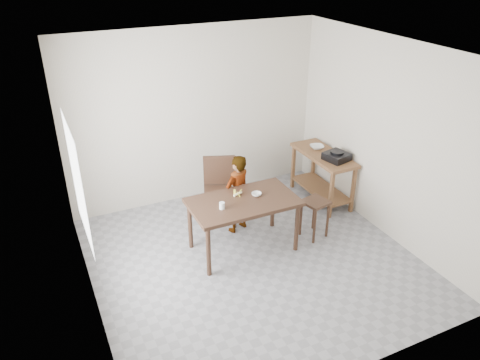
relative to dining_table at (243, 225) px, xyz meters
name	(u,v)px	position (x,y,z in m)	size (l,w,h in m)	color
floor	(253,261)	(0.00, -0.30, -0.40)	(4.00, 4.00, 0.04)	gray
ceiling	(256,50)	(0.00, -0.30, 2.35)	(4.00, 4.00, 0.04)	white
wall_back	(195,116)	(0.00, 1.72, 0.98)	(4.00, 0.04, 2.70)	beige
wall_front	(364,263)	(0.00, -2.32, 0.98)	(4.00, 0.04, 2.70)	beige
wall_left	(78,205)	(-2.02, -0.30, 0.98)	(0.04, 4.00, 2.70)	beige
wall_right	(388,140)	(2.02, -0.30, 0.98)	(0.04, 4.00, 2.70)	beige
window_pane	(77,182)	(-1.97, -0.10, 1.12)	(0.02, 1.10, 1.30)	white
dining_table	(243,225)	(0.00, 0.00, 0.00)	(1.40, 0.80, 0.75)	#372217
prep_counter	(322,177)	(1.72, 0.70, 0.03)	(0.50, 1.20, 0.80)	brown
child	(237,194)	(0.13, 0.46, 0.21)	(0.43, 0.28, 1.17)	white
dining_chair	(220,192)	(0.00, 0.77, 0.11)	(0.47, 0.47, 0.97)	#372217
stool	(314,218)	(1.03, -0.14, -0.09)	(0.32, 0.32, 0.56)	#372217
glass_tumbler	(222,206)	(-0.33, -0.07, 0.42)	(0.07, 0.07, 0.09)	white
small_bowl	(256,194)	(0.21, 0.04, 0.40)	(0.13, 0.13, 0.04)	silver
banana	(238,194)	(-0.01, 0.15, 0.40)	(0.15, 0.11, 0.05)	#F9EB57
serving_bowl	(317,147)	(1.73, 0.91, 0.45)	(0.22, 0.22, 0.05)	silver
gas_burner	(337,156)	(1.76, 0.43, 0.48)	(0.33, 0.33, 0.11)	black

